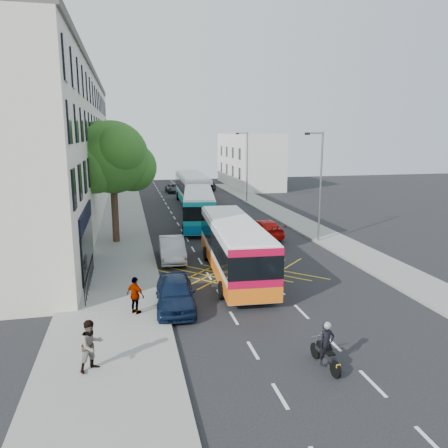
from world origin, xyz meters
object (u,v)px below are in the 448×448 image
parked_car_blue (175,293)px  pedestrian_far (135,295)px  parked_car_silver (172,249)px  red_hatchback (264,228)px  lamp_near (319,181)px  bus_mid (199,207)px  street_tree (112,158)px  bus_far (192,188)px  distant_car_grey (173,188)px  distant_car_dark (207,186)px  lamp_far (246,163)px  motorbike (326,346)px  bus_near (234,247)px  pedestrian_near (91,345)px

parked_car_blue → pedestrian_far: (-1.82, -0.56, 0.24)m
parked_car_silver → red_hatchback: 9.06m
lamp_near → bus_mid: bearing=133.9°
parked_car_silver → street_tree: bearing=126.7°
bus_far → parked_car_blue: 30.83m
distant_car_grey → lamp_near: bearing=-78.8°
red_hatchback → distant_car_dark: red_hatchback is taller
red_hatchback → bus_mid: bearing=-57.2°
distant_car_grey → red_hatchback: bearing=-84.2°
lamp_far → distant_car_dark: 12.69m
parked_car_blue → red_hatchback: size_ratio=0.92×
motorbike → parked_car_silver: size_ratio=0.43×
motorbike → lamp_near: bearing=61.7°
bus_near → distant_car_grey: (0.46, 36.75, -1.07)m
bus_near → pedestrian_near: 11.86m
parked_car_blue → pedestrian_far: size_ratio=2.61×
motorbike → pedestrian_near: pedestrian_near is taller
pedestrian_near → distant_car_grey: bearing=43.9°
street_tree → bus_far: 19.50m
bus_near → bus_mid: size_ratio=1.01×
lamp_near → motorbike: lamp_near is taller
street_tree → parked_car_silver: (3.61, -5.27, -5.55)m
lamp_near → distant_car_grey: bearing=103.6°
parked_car_silver → distant_car_dark: (8.50, 34.09, -0.05)m
pedestrian_near → bus_near: bearing=15.6°
bus_mid → bus_far: size_ratio=0.91×
lamp_far → parked_car_blue: lamp_far is taller
lamp_near → motorbike: (-7.28, -16.74, -3.81)m
red_hatchback → distant_car_grey: bearing=-86.9°
bus_far → motorbike: bearing=-89.5°
motorbike → red_hatchback: size_ratio=0.40×
bus_far → motorbike: size_ratio=6.41×
bus_near → red_hatchback: (4.51, 8.49, -0.96)m
lamp_near → red_hatchback: bearing=144.0°
parked_car_blue → distant_car_dark: size_ratio=1.06×
red_hatchback → pedestrian_far: bearing=47.5°
bus_mid → red_hatchback: bus_mid is taller
street_tree → distant_car_grey: (7.25, 27.77, -5.71)m
pedestrian_far → red_hatchback: bearing=-83.1°
bus_far → parked_car_silver: bus_far is taller
distant_car_dark → red_hatchback: bearing=80.7°
bus_far → lamp_near: bearing=-70.4°
bus_near → motorbike: size_ratio=5.86×
lamp_far → distant_car_dark: bearing=102.4°
motorbike → red_hatchback: (3.88, 19.22, -0.11)m
bus_mid → distant_car_dark: size_ratio=2.72×
lamp_near → pedestrian_far: lamp_near is taller
motorbike → bus_near: bearing=88.6°
lamp_far → parked_car_blue: size_ratio=1.82×
bus_near → bus_mid: bus_near is taller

